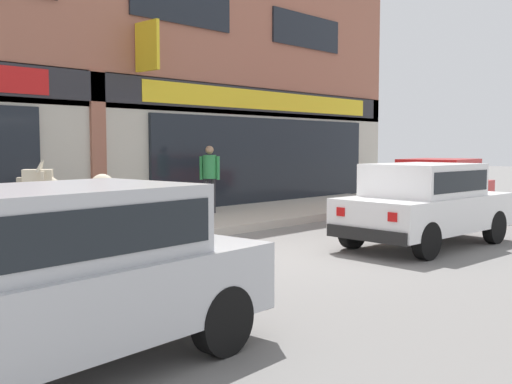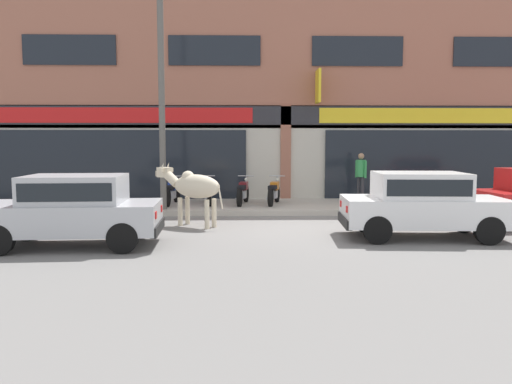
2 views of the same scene
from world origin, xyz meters
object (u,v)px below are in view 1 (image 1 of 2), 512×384
car_2 (425,200)px  motorcycle_2 (78,212)px  motorcycle_1 (17,217)px  motorcycle_3 (124,208)px  pedestrian (210,172)px  car_1 (56,270)px  cow (117,204)px  car_0 (440,186)px

car_2 → motorcycle_2: bearing=129.3°
motorcycle_1 → car_2: bearing=-44.2°
motorcycle_3 → pedestrian: bearing=13.7°
car_1 → motorcycle_1: size_ratio=2.03×
car_2 → motorcycle_3: car_2 is taller
motorcycle_2 → pedestrian: 4.02m
car_2 → motorcycle_1: 7.08m
cow → car_0: (8.98, -0.15, -0.19)m
car_0 → motorcycle_1: 9.47m
pedestrian → car_1: bearing=-139.5°
cow → motorcycle_1: 3.25m
car_1 → pedestrian: bearing=40.5°
car_1 → motorcycle_3: car_1 is taller
cow → motorcycle_3: bearing=54.4°
car_2 → cow: bearing=161.7°
car_0 → car_2: size_ratio=1.01×
cow → motorcycle_1: bearing=87.5°
motorcycle_3 → motorcycle_2: bearing=179.2°
car_0 → motorcycle_2: size_ratio=2.07×
motorcycle_2 → motorcycle_3: size_ratio=1.01×
car_0 → motorcycle_1: car_0 is taller
car_0 → motorcycle_2: bearing=157.1°
cow → pedestrian: pedestrian is taller
car_1 → car_2: bearing=5.7°
motorcycle_2 → pedestrian: size_ratio=1.13×
cow → car_0: cow is taller
car_0 → car_1: 11.42m
car_2 → motorcycle_2: (-3.96, 4.84, -0.26)m
car_0 → motorcycle_1: bearing=159.2°
car_0 → pedestrian: (-3.83, 3.98, 0.34)m
motorcycle_2 → pedestrian: pedestrian is taller
motorcycle_1 → motorcycle_2: same height
car_0 → car_2: 4.09m
car_1 → car_2: size_ratio=1.00×
cow → car_0: size_ratio=0.50×
car_2 → motorcycle_2: size_ratio=2.05×
car_1 → motorcycle_1: (2.34, 5.68, -0.26)m
cow → motorcycle_1: cow is taller
car_0 → car_2: same height
car_2 → motorcycle_2: 6.26m
car_0 → pedestrian: bearing=133.9°
motorcycle_2 → car_2: bearing=-50.7°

